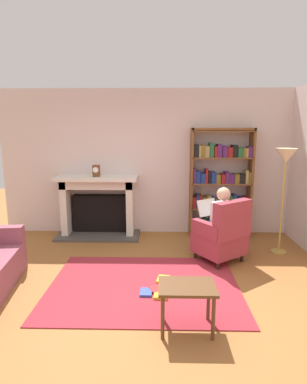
{
  "coord_description": "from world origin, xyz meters",
  "views": [
    {
      "loc": [
        0.21,
        -3.41,
        1.96
      ],
      "look_at": [
        0.1,
        1.2,
        1.05
      ],
      "focal_mm": 29.53,
      "sensor_mm": 36.0,
      "label": 1
    }
  ],
  "objects_px": {
    "fireplace": "(99,204)",
    "armchair_reading": "(223,235)",
    "bookshelf": "(220,185)",
    "seated_reader": "(218,220)",
    "mantel_clock": "(96,171)",
    "side_table": "(187,293)",
    "floor_lamp": "(285,165)"
  },
  "relations": [
    {
      "from": "side_table",
      "to": "floor_lamp",
      "type": "distance_m",
      "value": 2.83
    },
    {
      "from": "bookshelf",
      "to": "floor_lamp",
      "type": "bearing_deg",
      "value": -46.42
    },
    {
      "from": "fireplace",
      "to": "side_table",
      "type": "relative_size",
      "value": 2.7
    },
    {
      "from": "side_table",
      "to": "fireplace",
      "type": "bearing_deg",
      "value": 116.32
    },
    {
      "from": "mantel_clock",
      "to": "side_table",
      "type": "height_order",
      "value": "mantel_clock"
    },
    {
      "from": "armchair_reading",
      "to": "side_table",
      "type": "height_order",
      "value": "armchair_reading"
    },
    {
      "from": "bookshelf",
      "to": "seated_reader",
      "type": "distance_m",
      "value": 1.21
    },
    {
      "from": "bookshelf",
      "to": "floor_lamp",
      "type": "distance_m",
      "value": 1.27
    },
    {
      "from": "mantel_clock",
      "to": "floor_lamp",
      "type": "distance_m",
      "value": 3.17
    },
    {
      "from": "mantel_clock",
      "to": "floor_lamp",
      "type": "relative_size",
      "value": 0.12
    },
    {
      "from": "seated_reader",
      "to": "floor_lamp",
      "type": "bearing_deg",
      "value": 159.09
    },
    {
      "from": "fireplace",
      "to": "mantel_clock",
      "type": "height_order",
      "value": "mantel_clock"
    },
    {
      "from": "mantel_clock",
      "to": "side_table",
      "type": "bearing_deg",
      "value": -62.82
    },
    {
      "from": "fireplace",
      "to": "armchair_reading",
      "type": "xyz_separation_m",
      "value": [
        2.09,
        -1.19,
        -0.17
      ]
    },
    {
      "from": "side_table",
      "to": "bookshelf",
      "type": "bearing_deg",
      "value": 73.9
    },
    {
      "from": "armchair_reading",
      "to": "floor_lamp",
      "type": "height_order",
      "value": "floor_lamp"
    },
    {
      "from": "fireplace",
      "to": "floor_lamp",
      "type": "xyz_separation_m",
      "value": [
        3.08,
        -0.83,
        0.83
      ]
    },
    {
      "from": "armchair_reading",
      "to": "bookshelf",
      "type": "bearing_deg",
      "value": -133.29
    },
    {
      "from": "bookshelf",
      "to": "side_table",
      "type": "height_order",
      "value": "bookshelf"
    },
    {
      "from": "fireplace",
      "to": "seated_reader",
      "type": "xyz_separation_m",
      "value": [
        2.02,
        -1.1,
        0.03
      ]
    },
    {
      "from": "armchair_reading",
      "to": "seated_reader",
      "type": "bearing_deg",
      "value": -90.0
    },
    {
      "from": "mantel_clock",
      "to": "seated_reader",
      "type": "xyz_separation_m",
      "value": [
        2.02,
        -1.0,
        -0.61
      ]
    },
    {
      "from": "floor_lamp",
      "to": "fireplace",
      "type": "bearing_deg",
      "value": 164.97
    },
    {
      "from": "mantel_clock",
      "to": "seated_reader",
      "type": "distance_m",
      "value": 2.34
    },
    {
      "from": "fireplace",
      "to": "armchair_reading",
      "type": "distance_m",
      "value": 2.41
    },
    {
      "from": "floor_lamp",
      "to": "bookshelf",
      "type": "bearing_deg",
      "value": 133.58
    },
    {
      "from": "bookshelf",
      "to": "seated_reader",
      "type": "xyz_separation_m",
      "value": [
        -0.24,
        -1.13,
        -0.34
      ]
    },
    {
      "from": "seated_reader",
      "to": "floor_lamp",
      "type": "xyz_separation_m",
      "value": [
        1.06,
        0.27,
        0.81
      ]
    },
    {
      "from": "armchair_reading",
      "to": "side_table",
      "type": "relative_size",
      "value": 1.73
    },
    {
      "from": "mantel_clock",
      "to": "armchair_reading",
      "type": "relative_size",
      "value": 0.21
    },
    {
      "from": "armchair_reading",
      "to": "seated_reader",
      "type": "relative_size",
      "value": 0.85
    },
    {
      "from": "fireplace",
      "to": "seated_reader",
      "type": "distance_m",
      "value": 2.3
    }
  ]
}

